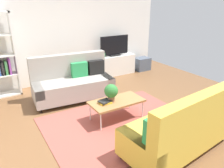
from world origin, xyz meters
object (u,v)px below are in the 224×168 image
at_px(couch_beige, 73,82).
at_px(coffee_table, 117,102).
at_px(table_book_0, 105,102).
at_px(bottle_0, 104,55).
at_px(storage_trunk, 142,64).
at_px(couch_green, 180,128).
at_px(tv_console, 114,65).
at_px(tv, 114,46).
at_px(potted_plant, 111,92).
at_px(vase_0, 98,55).

bearing_deg(couch_beige, coffee_table, 110.11).
height_order(coffee_table, table_book_0, table_book_0).
bearing_deg(bottle_0, coffee_table, -114.41).
bearing_deg(storage_trunk, couch_beige, -161.22).
xyz_separation_m(couch_green, tv_console, (1.23, 3.96, -0.13)).
distance_m(tv, table_book_0, 3.10).
bearing_deg(potted_plant, coffee_table, -23.24).
bearing_deg(couch_green, table_book_0, 105.10).
distance_m(coffee_table, storage_trunk, 3.58).
height_order(tv_console, storage_trunk, tv_console).
relative_size(tv_console, tv, 1.40).
distance_m(coffee_table, bottle_0, 2.76).
bearing_deg(vase_0, potted_plant, -112.28).
height_order(couch_beige, table_book_0, couch_beige).
distance_m(coffee_table, table_book_0, 0.26).
distance_m(table_book_0, bottle_0, 2.84).
relative_size(coffee_table, potted_plant, 3.04).
relative_size(couch_beige, vase_0, 14.29).
bearing_deg(bottle_0, tv_console, 5.97).
bearing_deg(tv_console, couch_beige, -149.43).
distance_m(couch_beige, couch_green, 2.92).
bearing_deg(couch_green, potted_plant, 99.63).
relative_size(coffee_table, storage_trunk, 2.12).
distance_m(couch_beige, storage_trunk, 3.17).
xyz_separation_m(couch_beige, tv, (1.89, 1.10, 0.51)).
bearing_deg(potted_plant, bottle_0, 63.18).
xyz_separation_m(coffee_table, storage_trunk, (2.62, 2.44, -0.17)).
relative_size(potted_plant, bottle_0, 2.56).
bearing_deg(tv_console, coffee_table, -120.85).
distance_m(storage_trunk, table_book_0, 3.75).
height_order(tv, vase_0, tv).
height_order(couch_beige, couch_green, same).
relative_size(couch_green, tv, 1.97).
bearing_deg(potted_plant, storage_trunk, 41.31).
relative_size(couch_beige, coffee_table, 1.79).
distance_m(coffee_table, potted_plant, 0.26).
relative_size(tv_console, storage_trunk, 2.69).
relative_size(tv_console, bottle_0, 9.90).
relative_size(tv_console, vase_0, 10.16).
relative_size(coffee_table, tv_console, 0.79).
bearing_deg(vase_0, bottle_0, -24.47).
relative_size(couch_beige, bottle_0, 13.92).
xyz_separation_m(tv_console, vase_0, (-0.58, 0.05, 0.38)).
distance_m(potted_plant, vase_0, 2.75).
distance_m(potted_plant, table_book_0, 0.25).
bearing_deg(couch_beige, bottle_0, -139.21).
relative_size(coffee_table, bottle_0, 7.78).
xyz_separation_m(coffee_table, table_book_0, (-0.26, 0.03, 0.04)).
bearing_deg(coffee_table, couch_beige, 104.84).
bearing_deg(couch_green, coffee_table, 96.05).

